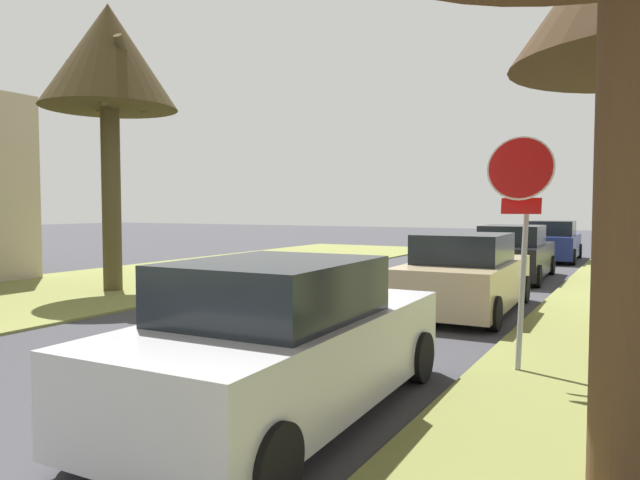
{
  "coord_description": "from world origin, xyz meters",
  "views": [
    {
      "loc": [
        5.5,
        1.14,
        2.08
      ],
      "look_at": [
        0.11,
        10.82,
        1.47
      ],
      "focal_mm": 32.84,
      "sensor_mm": 36.0,
      "label": 1
    }
  ],
  "objects_px": {
    "stop_sign_far": "(521,202)",
    "parked_sedan_tan": "(465,276)",
    "parked_sedan_navy": "(552,242)",
    "street_tree_left_mid_b": "(109,61)",
    "parked_sedan_silver": "(283,343)",
    "parked_sedan_black": "(513,254)"
  },
  "relations": [
    {
      "from": "stop_sign_far",
      "to": "parked_sedan_tan",
      "type": "relative_size",
      "value": 0.66
    },
    {
      "from": "street_tree_left_mid_b",
      "to": "parked_sedan_black",
      "type": "height_order",
      "value": "street_tree_left_mid_b"
    },
    {
      "from": "street_tree_left_mid_b",
      "to": "parked_sedan_silver",
      "type": "distance_m",
      "value": 10.98
    },
    {
      "from": "street_tree_left_mid_b",
      "to": "parked_sedan_silver",
      "type": "bearing_deg",
      "value": -31.85
    },
    {
      "from": "street_tree_left_mid_b",
      "to": "parked_sedan_tan",
      "type": "relative_size",
      "value": 1.57
    },
    {
      "from": "parked_sedan_black",
      "to": "parked_sedan_tan",
      "type": "bearing_deg",
      "value": -87.76
    },
    {
      "from": "parked_sedan_black",
      "to": "parked_sedan_navy",
      "type": "height_order",
      "value": "same"
    },
    {
      "from": "stop_sign_far",
      "to": "parked_sedan_black",
      "type": "height_order",
      "value": "stop_sign_far"
    },
    {
      "from": "parked_sedan_silver",
      "to": "parked_sedan_navy",
      "type": "distance_m",
      "value": 19.62
    },
    {
      "from": "stop_sign_far",
      "to": "street_tree_left_mid_b",
      "type": "xyz_separation_m",
      "value": [
        -10.14,
        2.51,
        3.48
      ]
    },
    {
      "from": "parked_sedan_tan",
      "to": "parked_sedan_navy",
      "type": "distance_m",
      "value": 12.96
    },
    {
      "from": "street_tree_left_mid_b",
      "to": "parked_sedan_silver",
      "type": "xyz_separation_m",
      "value": [
        8.34,
        -5.18,
        -4.91
      ]
    },
    {
      "from": "street_tree_left_mid_b",
      "to": "parked_sedan_black",
      "type": "relative_size",
      "value": 1.57
    },
    {
      "from": "parked_sedan_tan",
      "to": "parked_sedan_navy",
      "type": "bearing_deg",
      "value": 90.33
    },
    {
      "from": "stop_sign_far",
      "to": "parked_sedan_tan",
      "type": "bearing_deg",
      "value": 113.78
    },
    {
      "from": "street_tree_left_mid_b",
      "to": "parked_sedan_silver",
      "type": "relative_size",
      "value": 1.57
    },
    {
      "from": "parked_sedan_silver",
      "to": "parked_sedan_navy",
      "type": "bearing_deg",
      "value": 90.11
    },
    {
      "from": "stop_sign_far",
      "to": "parked_sedan_tan",
      "type": "height_order",
      "value": "stop_sign_far"
    },
    {
      "from": "parked_sedan_silver",
      "to": "street_tree_left_mid_b",
      "type": "bearing_deg",
      "value": 148.15
    },
    {
      "from": "parked_sedan_black",
      "to": "street_tree_left_mid_b",
      "type": "bearing_deg",
      "value": -137.31
    },
    {
      "from": "parked_sedan_silver",
      "to": "parked_sedan_black",
      "type": "bearing_deg",
      "value": 90.91
    },
    {
      "from": "parked_sedan_tan",
      "to": "parked_sedan_black",
      "type": "distance_m",
      "value": 6.04
    }
  ]
}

